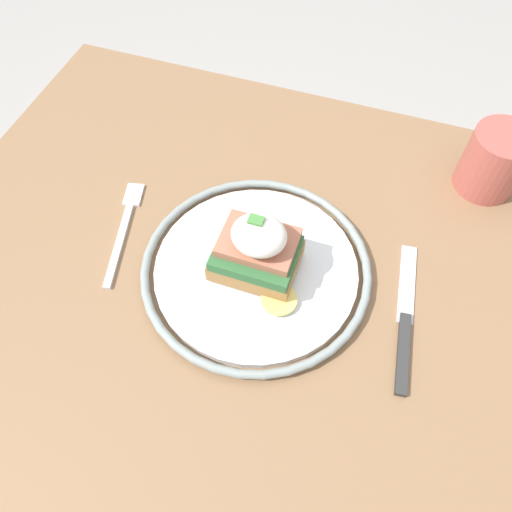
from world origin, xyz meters
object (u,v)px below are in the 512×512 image
Objects in this scene: sandwich at (257,250)px; knife at (405,326)px; cup at (495,161)px; plate at (256,269)px; fork at (125,226)px.

knife is (0.18, -0.01, -0.05)m from sandwich.
cup is at bearing 75.49° from knife.
sandwich is 0.57× the size of knife.
plate reaches higher than fork.
cup is (0.42, 0.22, 0.04)m from fork.
knife is at bearing -4.27° from sandwich.
cup reaches higher than plate.
fork is 0.83× the size of knife.
plate is 0.18m from knife.
fork is at bearing 176.80° from sandwich.
plate is 1.72× the size of fork.
cup is at bearing 43.42° from plate.
sandwich is (0.00, -0.00, 0.04)m from plate.
fork is at bearing 177.18° from plate.
fork is 1.84× the size of cup.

